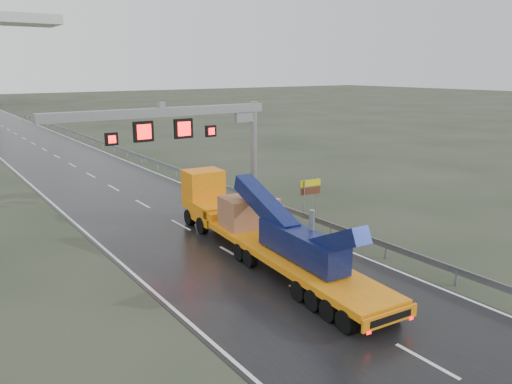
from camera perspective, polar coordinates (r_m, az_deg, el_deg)
ground at (r=19.37m, az=13.98°, el=-15.66°), size 400.00×400.00×0.00m
road at (r=53.26m, az=-20.27°, el=2.90°), size 11.00×200.00×0.02m
guardrail at (r=45.88m, az=-9.67°, el=2.79°), size 0.20×140.00×1.40m
sign_gantry at (r=32.73m, az=-7.22°, el=7.14°), size 14.90×1.20×7.42m
heavy_haul_truck at (r=26.10m, az=-0.47°, el=-3.61°), size 3.93×17.27×4.02m
exit_sign_pair at (r=32.42m, az=6.24°, el=0.19°), size 1.47×0.29×2.53m
striped_barrier at (r=32.61m, az=2.28°, el=-1.82°), size 0.76×0.55×1.15m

